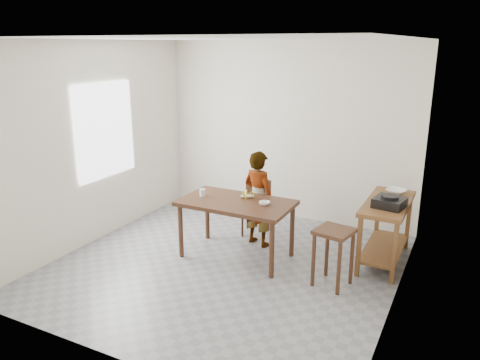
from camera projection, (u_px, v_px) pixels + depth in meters
The scene contains 17 objects.
floor at pixel (225, 267), 5.81m from camera, with size 4.00×4.00×0.04m, color gray.
ceiling at pixel (223, 36), 5.04m from camera, with size 4.00×4.00×0.04m, color white.
wall_back at pixel (288, 132), 7.15m from camera, with size 4.00×0.04×2.70m, color white.
wall_front at pixel (102, 214), 3.70m from camera, with size 4.00×0.04×2.70m, color white.
wall_left at pixel (93, 144), 6.30m from camera, with size 0.04×4.00×2.70m, color white.
wall_right at pixel (406, 182), 4.55m from camera, with size 0.04×4.00×2.70m, color white.
window_pane at pixel (106, 130), 6.41m from camera, with size 0.02×1.10×1.30m, color white.
dining_table at pixel (236, 229), 5.96m from camera, with size 1.40×0.80×0.75m, color #412516, non-canonical shape.
prep_counter at pixel (385, 232), 5.80m from camera, with size 0.50×1.20×0.80m, color brown, non-canonical shape.
child at pixel (259, 199), 6.25m from camera, with size 0.48×0.31×1.31m, color silver.
dining_chair at pixel (256, 208), 6.68m from camera, with size 0.37×0.37×0.77m, color #412516, non-canonical shape.
stool at pixel (333, 257), 5.25m from camera, with size 0.38×0.38×0.67m, color #412516, non-canonical shape.
glass_tumbler at pixel (203, 193), 6.03m from camera, with size 0.08×0.08×0.09m, color white.
small_bowl at pixel (264, 203), 5.71m from camera, with size 0.14×0.14×0.04m, color white.
banana at pixel (247, 196), 5.95m from camera, with size 0.19×0.13×0.07m, color #FFE363, non-canonical shape.
serving_bowl at pixel (396, 191), 5.97m from camera, with size 0.24×0.24×0.06m, color white.
gas_burner at pixel (390, 202), 5.48m from camera, with size 0.33×0.33×0.11m, color black.
Camera 1 is at (2.55, -4.62, 2.65)m, focal length 35.00 mm.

